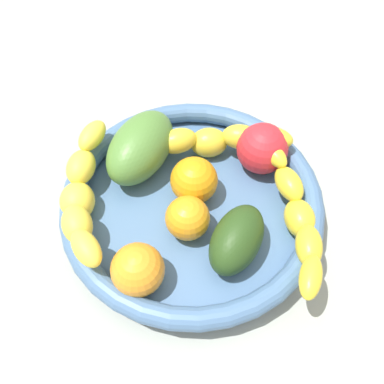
{
  "coord_description": "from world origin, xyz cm",
  "views": [
    {
      "loc": [
        -4.21,
        28.65,
        50.83
      ],
      "look_at": [
        0.0,
        0.0,
        8.14
      ],
      "focal_mm": 38.56,
      "sensor_mm": 36.0,
      "label": 1
    }
  ],
  "objects_px": {
    "orange_mid_left": "(193,180)",
    "mango_green": "(141,147)",
    "banana_arching_top": "(81,194)",
    "avocado_dark": "(237,240)",
    "orange_mid_right": "(138,270)",
    "banana_draped_left": "(210,141)",
    "tomato_red": "(262,149)",
    "banana_draped_right": "(297,214)",
    "orange_front": "(189,218)",
    "fruit_bowl": "(192,203)"
  },
  "relations": [
    {
      "from": "orange_front",
      "to": "mango_green",
      "type": "bearing_deg",
      "value": -49.73
    },
    {
      "from": "orange_front",
      "to": "orange_mid_right",
      "type": "relative_size",
      "value": 0.9
    },
    {
      "from": "banana_draped_right",
      "to": "mango_green",
      "type": "distance_m",
      "value": 0.22
    },
    {
      "from": "fruit_bowl",
      "to": "banana_draped_right",
      "type": "height_order",
      "value": "banana_draped_right"
    },
    {
      "from": "orange_mid_right",
      "to": "tomato_red",
      "type": "distance_m",
      "value": 0.23
    },
    {
      "from": "banana_arching_top",
      "to": "mango_green",
      "type": "xyz_separation_m",
      "value": [
        -0.06,
        -0.08,
        0.0
      ]
    },
    {
      "from": "orange_mid_right",
      "to": "tomato_red",
      "type": "height_order",
      "value": "tomato_red"
    },
    {
      "from": "orange_mid_left",
      "to": "avocado_dark",
      "type": "bearing_deg",
      "value": 129.54
    },
    {
      "from": "fruit_bowl",
      "to": "orange_mid_left",
      "type": "height_order",
      "value": "orange_mid_left"
    },
    {
      "from": "tomato_red",
      "to": "mango_green",
      "type": "relative_size",
      "value": 0.56
    },
    {
      "from": "banana_draped_left",
      "to": "banana_draped_right",
      "type": "relative_size",
      "value": 0.99
    },
    {
      "from": "orange_mid_left",
      "to": "avocado_dark",
      "type": "height_order",
      "value": "same"
    },
    {
      "from": "orange_mid_left",
      "to": "orange_front",
      "type": "bearing_deg",
      "value": 93.08
    },
    {
      "from": "fruit_bowl",
      "to": "orange_mid_right",
      "type": "bearing_deg",
      "value": 68.38
    },
    {
      "from": "fruit_bowl",
      "to": "orange_mid_right",
      "type": "height_order",
      "value": "orange_mid_right"
    },
    {
      "from": "fruit_bowl",
      "to": "mango_green",
      "type": "relative_size",
      "value": 2.71
    },
    {
      "from": "orange_mid_right",
      "to": "orange_front",
      "type": "bearing_deg",
      "value": -121.67
    },
    {
      "from": "banana_draped_left",
      "to": "mango_green",
      "type": "relative_size",
      "value": 1.76
    },
    {
      "from": "fruit_bowl",
      "to": "orange_mid_right",
      "type": "xyz_separation_m",
      "value": [
        0.04,
        0.11,
        0.03
      ]
    },
    {
      "from": "fruit_bowl",
      "to": "mango_green",
      "type": "distance_m",
      "value": 0.1
    },
    {
      "from": "avocado_dark",
      "to": "banana_draped_left",
      "type": "bearing_deg",
      "value": -70.94
    },
    {
      "from": "banana_draped_left",
      "to": "tomato_red",
      "type": "relative_size",
      "value": 3.18
    },
    {
      "from": "orange_front",
      "to": "orange_mid_left",
      "type": "bearing_deg",
      "value": -86.92
    },
    {
      "from": "mango_green",
      "to": "avocado_dark",
      "type": "distance_m",
      "value": 0.18
    },
    {
      "from": "fruit_bowl",
      "to": "banana_draped_right",
      "type": "relative_size",
      "value": 1.52
    },
    {
      "from": "avocado_dark",
      "to": "orange_mid_left",
      "type": "bearing_deg",
      "value": -50.46
    },
    {
      "from": "banana_arching_top",
      "to": "avocado_dark",
      "type": "bearing_deg",
      "value": 171.12
    },
    {
      "from": "orange_mid_left",
      "to": "mango_green",
      "type": "relative_size",
      "value": 0.49
    },
    {
      "from": "fruit_bowl",
      "to": "avocado_dark",
      "type": "bearing_deg",
      "value": 136.74
    },
    {
      "from": "orange_mid_left",
      "to": "orange_mid_right",
      "type": "bearing_deg",
      "value": 71.45
    },
    {
      "from": "banana_draped_left",
      "to": "banana_draped_right",
      "type": "distance_m",
      "value": 0.15
    },
    {
      "from": "tomato_red",
      "to": "avocado_dark",
      "type": "height_order",
      "value": "tomato_red"
    },
    {
      "from": "orange_front",
      "to": "fruit_bowl",
      "type": "bearing_deg",
      "value": -86.83
    },
    {
      "from": "orange_mid_left",
      "to": "avocado_dark",
      "type": "distance_m",
      "value": 0.1
    },
    {
      "from": "fruit_bowl",
      "to": "banana_draped_left",
      "type": "distance_m",
      "value": 0.09
    },
    {
      "from": "banana_arching_top",
      "to": "orange_mid_left",
      "type": "distance_m",
      "value": 0.14
    },
    {
      "from": "banana_draped_right",
      "to": "mango_green",
      "type": "bearing_deg",
      "value": -18.97
    },
    {
      "from": "banana_draped_right",
      "to": "orange_mid_right",
      "type": "xyz_separation_m",
      "value": [
        0.17,
        0.1,
        -0.0
      ]
    },
    {
      "from": "banana_draped_right",
      "to": "banana_arching_top",
      "type": "distance_m",
      "value": 0.26
    },
    {
      "from": "banana_draped_right",
      "to": "orange_mid_left",
      "type": "distance_m",
      "value": 0.13
    },
    {
      "from": "orange_mid_left",
      "to": "mango_green",
      "type": "xyz_separation_m",
      "value": [
        0.08,
        -0.04,
        0.01
      ]
    },
    {
      "from": "banana_draped_right",
      "to": "mango_green",
      "type": "relative_size",
      "value": 1.78
    },
    {
      "from": "banana_draped_left",
      "to": "banana_arching_top",
      "type": "relative_size",
      "value": 1.01
    },
    {
      "from": "banana_arching_top",
      "to": "mango_green",
      "type": "height_order",
      "value": "mango_green"
    },
    {
      "from": "banana_draped_right",
      "to": "avocado_dark",
      "type": "bearing_deg",
      "value": 32.68
    },
    {
      "from": "orange_mid_right",
      "to": "banana_draped_left",
      "type": "bearing_deg",
      "value": -105.97
    },
    {
      "from": "orange_front",
      "to": "avocado_dark",
      "type": "height_order",
      "value": "avocado_dark"
    },
    {
      "from": "orange_front",
      "to": "orange_mid_left",
      "type": "height_order",
      "value": "orange_mid_left"
    },
    {
      "from": "banana_draped_left",
      "to": "orange_mid_right",
      "type": "xyz_separation_m",
      "value": [
        0.06,
        0.2,
        -0.0
      ]
    },
    {
      "from": "mango_green",
      "to": "avocado_dark",
      "type": "relative_size",
      "value": 1.32
    }
  ]
}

